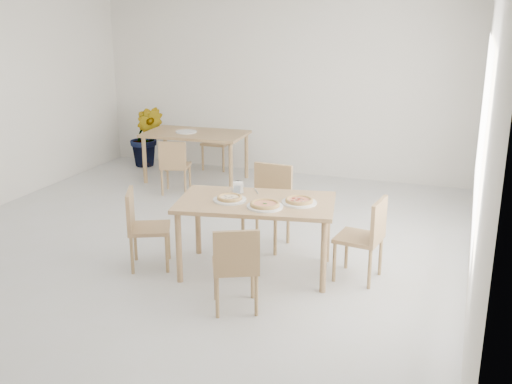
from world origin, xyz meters
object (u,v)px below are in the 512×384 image
(main_table, at_px, (256,209))
(potted_plant, at_px, (147,136))
(tumbler_a, at_px, (238,187))
(pizza_pepperoni, at_px, (299,200))
(chair_south, at_px, (236,263))
(plate_empty, at_px, (186,132))
(plate_mushroom, at_px, (230,200))
(plate_margherita, at_px, (265,206))
(pizza_margherita, at_px, (265,204))
(tumbler_b, at_px, (237,190))
(chair_west, at_px, (142,223))
(chair_back_n, at_px, (219,138))
(chair_east, at_px, (367,233))
(second_table, at_px, (196,138))
(plate_pepperoni, at_px, (299,202))
(pizza_mushroom, at_px, (230,198))
(chair_back_s, at_px, (174,163))
(chair_north, at_px, (269,199))
(napkin_holder, at_px, (238,188))

(main_table, height_order, potted_plant, potted_plant)
(tumbler_a, bearing_deg, pizza_pepperoni, -12.13)
(chair_south, distance_m, plate_empty, 4.34)
(chair_south, relative_size, plate_mushroom, 2.44)
(plate_margherita, distance_m, pizza_margherita, 0.02)
(chair_south, height_order, plate_empty, chair_south)
(potted_plant, bearing_deg, tumbler_b, -47.96)
(main_table, relative_size, pizza_margherita, 4.57)
(chair_west, relative_size, chair_back_n, 0.95)
(chair_east, bearing_deg, chair_back_n, -131.22)
(chair_west, bearing_deg, second_table, -9.71)
(plate_mushroom, xyz_separation_m, plate_pepperoni, (0.66, 0.15, 0.00))
(chair_west, relative_size, pizza_mushroom, 2.93)
(pizza_margherita, bearing_deg, chair_back_n, 119.17)
(pizza_pepperoni, bearing_deg, pizza_margherita, -139.80)
(main_table, relative_size, chair_east, 1.99)
(chair_back_n, bearing_deg, plate_empty, -101.40)
(tumbler_a, height_order, chair_back_n, tumbler_a)
(chair_back_s, bearing_deg, second_table, -102.85)
(plate_pepperoni, relative_size, pizza_pepperoni, 1.13)
(chair_west, xyz_separation_m, chair_east, (2.20, 0.46, 0.01))
(plate_margherita, relative_size, chair_back_n, 0.40)
(chair_west, bearing_deg, pizza_mushroom, -103.15)
(main_table, distance_m, potted_plant, 4.64)
(pizza_pepperoni, relative_size, plate_empty, 0.94)
(tumbler_b, height_order, second_table, tumbler_b)
(chair_south, xyz_separation_m, plate_margherita, (0.02, 0.69, 0.30))
(tumbler_b, bearing_deg, second_table, 122.98)
(tumbler_a, bearing_deg, chair_east, -1.40)
(plate_margherita, height_order, plate_mushroom, same)
(chair_north, height_order, plate_margherita, chair_north)
(plate_mushroom, bearing_deg, chair_north, 81.80)
(main_table, distance_m, tumbler_a, 0.37)
(chair_west, height_order, napkin_holder, napkin_holder)
(chair_south, bearing_deg, plate_pepperoni, -133.73)
(chair_north, xyz_separation_m, potted_plant, (-3.06, 2.63, -0.02))
(pizza_mushroom, height_order, napkin_holder, napkin_holder)
(chair_south, height_order, plate_mushroom, chair_south)
(pizza_pepperoni, bearing_deg, chair_south, -107.74)
(plate_pepperoni, bearing_deg, tumbler_a, 167.87)
(potted_plant, bearing_deg, plate_margherita, -46.78)
(chair_west, height_order, plate_empty, chair_west)
(plate_pepperoni, height_order, tumbler_a, tumbler_a)
(chair_east, bearing_deg, main_table, -72.83)
(chair_west, relative_size, plate_empty, 2.55)
(pizza_margherita, distance_m, pizza_pepperoni, 0.35)
(pizza_pepperoni, bearing_deg, pizza_mushroom, -167.00)
(chair_south, height_order, chair_west, chair_west)
(tumbler_a, bearing_deg, plate_empty, 125.81)
(chair_back_s, bearing_deg, chair_south, 111.03)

